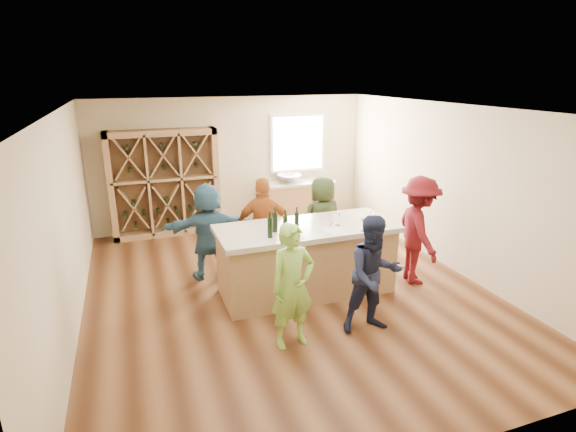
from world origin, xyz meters
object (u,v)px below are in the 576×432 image
object	(u,v)px
sink	(289,178)
person_far_right	(322,221)
person_far_mid	(264,227)
wine_bottle_c	(275,222)
person_far_left	(209,231)
wine_rack	(165,183)
person_server	(418,230)
wine_bottle_b	(270,228)
wine_bottle_e	(297,221)
person_near_right	(374,275)
person_near_left	(292,286)
wine_bottle_d	(285,225)
tasting_counter_base	(306,262)

from	to	relation	value
sink	person_far_right	world-z (taller)	person_far_right
person_far_mid	person_far_right	xyz separation A→B (m)	(1.10, 0.11, -0.04)
wine_bottle_c	person_far_left	bearing A→B (deg)	124.67
wine_rack	person_server	distance (m)	5.15
wine_bottle_b	sink	bearing A→B (deg)	66.32
wine_rack	wine_bottle_e	xyz separation A→B (m)	(1.57, -3.53, 0.12)
person_near_right	wine_rack	bearing A→B (deg)	118.93
wine_rack	person_near_left	distance (m)	4.83
person_far_left	wine_rack	bearing A→B (deg)	-74.68
person_near_left	wine_bottle_b	bearing A→B (deg)	80.51
wine_rack	wine_bottle_b	size ratio (longest dim) A/B	7.62
wine_rack	person_far_mid	size ratio (longest dim) A/B	1.32
wine_bottle_d	person_far_left	xyz separation A→B (m)	(-0.89, 1.25, -0.41)
wine_bottle_c	wine_bottle_d	xyz separation A→B (m)	(0.11, -0.13, -0.01)
sink	wine_bottle_e	size ratio (longest dim) A/B	2.00
wine_rack	person_far_mid	distance (m)	2.93
person_near_left	person_near_right	distance (m)	1.10
wine_rack	wine_bottle_d	distance (m)	3.88
person_far_mid	person_far_right	bearing A→B (deg)	-160.53
sink	wine_bottle_c	world-z (taller)	wine_bottle_c
wine_bottle_d	wine_bottle_e	xyz separation A→B (m)	(0.21, 0.10, -0.00)
person_near_left	person_far_left	size ratio (longest dim) A/B	0.99
wine_bottle_d	person_far_right	xyz separation A→B (m)	(1.09, 1.16, -0.42)
person_far_mid	sink	bearing A→B (deg)	-104.59
sink	person_server	size ratio (longest dim) A/B	0.31
sink	wine_bottle_c	xyz separation A→B (m)	(-1.45, -3.43, 0.22)
person_server	wine_bottle_d	bearing A→B (deg)	100.61
sink	person_far_mid	bearing A→B (deg)	-118.15
wine_bottle_b	person_far_mid	world-z (taller)	person_far_mid
tasting_counter_base	person_server	size ratio (longest dim) A/B	1.48
tasting_counter_base	wine_bottle_e	distance (m)	0.75
wine_rack	person_server	world-z (taller)	wine_rack
person_far_right	person_near_right	bearing A→B (deg)	78.04
sink	person_near_right	bearing A→B (deg)	-96.35
wine_bottle_b	person_far_left	size ratio (longest dim) A/B	0.18
wine_bottle_d	person_near_left	bearing A→B (deg)	-104.85
wine_rack	wine_bottle_c	world-z (taller)	wine_rack
person_far_left	wine_bottle_e	bearing A→B (deg)	137.99
wine_bottle_b	person_near_right	world-z (taller)	person_near_right
wine_rack	person_near_right	world-z (taller)	wine_rack
person_far_right	wine_rack	bearing A→B (deg)	-50.30
tasting_counter_base	wine_bottle_d	bearing A→B (deg)	-153.81
person_far_mid	wine_bottle_d	bearing A→B (deg)	103.79
wine_bottle_d	person_far_mid	distance (m)	1.11
tasting_counter_base	person_near_left	xyz separation A→B (m)	(-0.70, -1.27, 0.30)
wine_bottle_d	person_near_left	xyz separation A→B (m)	(-0.28, -1.07, -0.42)
wine_bottle_d	wine_bottle_e	distance (m)	0.24
tasting_counter_base	person_far_mid	distance (m)	1.00
person_server	wine_bottle_e	bearing A→B (deg)	97.59
wine_rack	tasting_counter_base	xyz separation A→B (m)	(1.77, -3.43, -0.60)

